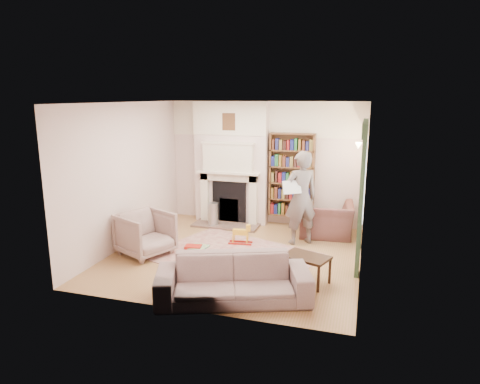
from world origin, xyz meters
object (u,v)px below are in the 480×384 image
(sofa, at_px, (233,279))
(armchair_left, at_px, (146,234))
(man_reading, at_px, (301,198))
(rocking_horse, at_px, (240,234))
(armchair_reading, at_px, (326,220))
(coffee_table, at_px, (306,269))
(bookcase, at_px, (292,175))
(paraffin_heater, at_px, (213,215))

(sofa, bearing_deg, armchair_left, 128.74)
(man_reading, bearing_deg, sofa, 45.15)
(sofa, relative_size, rocking_horse, 4.70)
(armchair_reading, bearing_deg, coffee_table, 83.10)
(bookcase, relative_size, sofa, 0.84)
(bookcase, bearing_deg, armchair_reading, -32.90)
(bookcase, bearing_deg, sofa, -92.22)
(armchair_left, xyz_separation_m, rocking_horse, (1.54, 1.04, -0.20))
(paraffin_heater, bearing_deg, sofa, -65.16)
(man_reading, bearing_deg, rocking_horse, -13.53)
(bookcase, distance_m, rocking_horse, 1.98)
(bookcase, bearing_deg, armchair_left, -131.21)
(sofa, distance_m, man_reading, 2.85)
(man_reading, height_order, paraffin_heater, man_reading)
(coffee_table, bearing_deg, man_reading, 122.58)
(sofa, relative_size, paraffin_heater, 4.02)
(bookcase, relative_size, armchair_left, 2.09)
(coffee_table, bearing_deg, armchair_left, -166.47)
(man_reading, xyz_separation_m, rocking_horse, (-1.13, -0.41, -0.73))
(armchair_reading, bearing_deg, man_reading, 47.69)
(man_reading, distance_m, rocking_horse, 1.41)
(sofa, height_order, rocking_horse, sofa)
(armchair_reading, relative_size, armchair_left, 1.26)
(armchair_reading, relative_size, rocking_horse, 2.37)
(armchair_reading, xyz_separation_m, coffee_table, (-0.06, -2.43, -0.14))
(armchair_reading, xyz_separation_m, rocking_horse, (-1.58, -1.01, -0.16))
(sofa, bearing_deg, coffee_table, 23.96)
(armchair_left, bearing_deg, armchair_reading, -31.75)
(bookcase, xyz_separation_m, sofa, (-0.15, -3.88, -0.85))
(bookcase, height_order, coffee_table, bookcase)
(sofa, bearing_deg, paraffin_heater, 94.69)
(armchair_reading, xyz_separation_m, sofa, (-0.99, -3.33, -0.04))
(armchair_reading, distance_m, sofa, 3.48)
(armchair_reading, relative_size, paraffin_heater, 2.03)
(rocking_horse, bearing_deg, paraffin_heater, 127.06)
(man_reading, height_order, coffee_table, man_reading)
(bookcase, xyz_separation_m, paraffin_heater, (-1.68, -0.58, -0.90))
(paraffin_heater, bearing_deg, coffee_table, -44.31)
(armchair_left, height_order, paraffin_heater, armchair_left)
(coffee_table, distance_m, paraffin_heater, 3.43)
(rocking_horse, bearing_deg, man_reading, 13.28)
(armchair_left, height_order, coffee_table, armchair_left)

